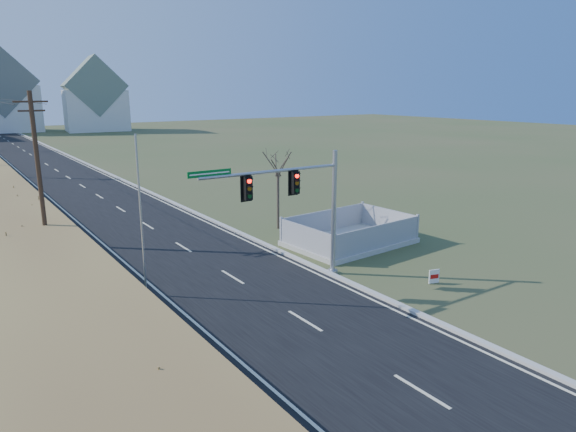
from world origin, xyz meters
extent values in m
plane|color=#3A4D25|center=(0.00, 0.00, 0.00)|extent=(260.00, 260.00, 0.00)
cube|color=black|center=(0.00, 50.00, 0.03)|extent=(8.00, 180.00, 0.06)
cube|color=#B2AFA8|center=(4.15, 50.00, 0.09)|extent=(0.30, 180.00, 0.18)
cylinder|color=#422D1E|center=(-6.50, 15.00, 4.50)|extent=(0.26, 0.26, 9.00)
cube|color=#422D1E|center=(-6.50, 15.00, 8.40)|extent=(1.80, 0.10, 0.10)
cube|color=#422D1E|center=(-6.50, 15.00, 7.90)|extent=(1.40, 0.10, 0.10)
cube|color=silver|center=(2.00, 112.00, 5.00)|extent=(15.00, 10.00, 10.00)
cube|color=silver|center=(20.00, 104.00, 4.50)|extent=(13.87, 10.31, 9.00)
cube|color=slate|center=(20.00, 104.00, 9.90)|extent=(14.12, 10.51, 13.24)
cylinder|color=#9EA0A5|center=(4.50, 1.74, 0.09)|extent=(0.53, 0.53, 0.18)
cylinder|color=#9EA0A5|center=(4.50, 1.74, 3.11)|extent=(0.23, 0.23, 6.23)
cylinder|color=#9EA0A5|center=(0.94, 1.80, 5.52)|extent=(7.12, 0.26, 0.14)
cube|color=black|center=(2.19, 1.78, 4.89)|extent=(0.34, 0.29, 1.05)
cube|color=black|center=(-0.30, 1.82, 4.89)|extent=(0.34, 0.29, 1.05)
cube|color=#05611F|center=(-2.08, 1.85, 5.69)|extent=(1.96, 0.07, 0.27)
cube|color=#B7B5AD|center=(8.62, 5.14, 0.14)|extent=(7.45, 5.31, 0.27)
cube|color=#99989D|center=(8.76, 2.85, 0.96)|extent=(6.86, 0.51, 1.37)
cube|color=#99989D|center=(8.48, 7.42, 0.96)|extent=(6.86, 0.51, 1.37)
cube|color=#99989D|center=(5.19, 4.93, 0.96)|extent=(0.36, 4.57, 1.37)
cube|color=#99989D|center=(12.05, 5.35, 0.96)|extent=(0.36, 4.57, 1.37)
cube|color=white|center=(7.60, -2.12, 0.36)|extent=(0.54, 0.20, 0.68)
cube|color=red|center=(7.59, -2.15, 0.36)|extent=(0.43, 0.14, 0.20)
cylinder|color=#B7B5AD|center=(-4.30, 4.17, 0.07)|extent=(0.33, 0.33, 0.14)
cylinder|color=#9EA0A5|center=(-4.30, 4.17, 3.62)|extent=(0.09, 0.09, 7.25)
cylinder|color=#4C3F33|center=(7.00, 10.48, 1.85)|extent=(0.17, 0.17, 3.70)
camera|label=1|loc=(-11.30, -17.16, 9.03)|focal=32.00mm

